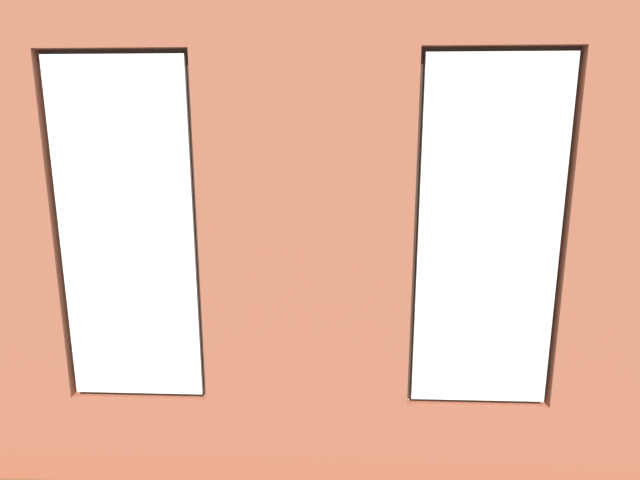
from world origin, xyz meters
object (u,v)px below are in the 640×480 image
object	(u,v)px
couch_left	(531,325)
potted_plant_near_tv	(114,296)
coffee_table	(321,286)
potted_plant_by_left_couch	(463,280)
potted_plant_beside_window_right	(26,341)
media_console	(110,305)
potted_plant_between_couches	(404,334)
potted_plant_foreground_right	(187,222)
remote_black	(347,278)
tv_flatscreen	(105,254)
couch_by_window	(216,386)
papasan_chair	(299,255)
cup_ceramic	(328,281)
potted_plant_corner_near_left	(474,245)
potted_plant_corner_far_left	(633,360)

from	to	relation	value
couch_left	potted_plant_near_tv	distance (m)	4.35
coffee_table	potted_plant_by_left_couch	bearing A→B (deg)	-174.68
potted_plant_near_tv	potted_plant_beside_window_right	bearing A→B (deg)	79.78
media_console	potted_plant_beside_window_right	size ratio (longest dim) A/B	0.87
potted_plant_between_couches	potted_plant_foreground_right	bearing A→B (deg)	-54.70
remote_black	potted_plant_near_tv	xyz separation A→B (m)	(2.36, 1.70, 0.29)
couch_left	remote_black	size ratio (longest dim) A/B	10.64
tv_flatscreen	potted_plant_foreground_right	world-z (taller)	potted_plant_foreground_right
couch_by_window	coffee_table	xyz separation A→B (m)	(-0.74, -2.59, 0.04)
remote_black	potted_plant_by_left_couch	xyz separation A→B (m)	(-1.55, -0.04, -0.02)
potted_plant_foreground_right	papasan_chair	bearing A→B (deg)	167.93
papasan_chair	potted_plant_near_tv	world-z (taller)	potted_plant_near_tv
potted_plant_foreground_right	potted_plant_near_tv	distance (m)	3.30
couch_by_window	potted_plant_beside_window_right	distance (m)	1.53
cup_ceramic	potted_plant_corner_near_left	distance (m)	3.02
potted_plant_near_tv	potted_plant_between_couches	distance (m)	2.95
couch_left	potted_plant_corner_far_left	size ratio (longest dim) A/B	1.33
cup_ceramic	couch_by_window	bearing A→B (deg)	71.30
potted_plant_corner_near_left	tv_flatscreen	bearing A→B (deg)	24.83
remote_black	potted_plant_foreground_right	distance (m)	3.09
potted_plant_corner_far_left	potted_plant_by_left_couch	size ratio (longest dim) A/B	2.20
tv_flatscreen	potted_plant_beside_window_right	distance (m)	2.17
coffee_table	tv_flatscreen	bearing A→B (deg)	11.90
papasan_chair	potted_plant_by_left_couch	world-z (taller)	papasan_chair
coffee_table	papasan_chair	bearing A→B (deg)	-73.20
remote_black	cup_ceramic	bearing A→B (deg)	-4.30
couch_left	media_console	bearing A→B (deg)	-93.02
potted_plant_beside_window_right	potted_plant_between_couches	size ratio (longest dim) A/B	0.97
remote_black	potted_plant_corner_near_left	size ratio (longest dim) A/B	0.22
potted_plant_beside_window_right	cup_ceramic	bearing A→B (deg)	-132.13
tv_flatscreen	potted_plant_corner_near_left	bearing A→B (deg)	-155.17
coffee_table	potted_plant_near_tv	xyz separation A→B (m)	(2.02, 1.57, 0.36)
couch_left	potted_plant_foreground_right	xyz separation A→B (m)	(4.56, -2.87, 0.57)
potted_plant_between_couches	potted_plant_corner_far_left	bearing A→B (deg)	175.25
potted_plant_near_tv	potted_plant_between_couches	world-z (taller)	potted_plant_between_couches
media_console	potted_plant_between_couches	world-z (taller)	potted_plant_between_couches
coffee_table	potted_plant_corner_far_left	world-z (taller)	potted_plant_corner_far_left
coffee_table	potted_plant_near_tv	bearing A→B (deg)	37.78
couch_left	media_console	size ratio (longest dim) A/B	1.58
potted_plant_corner_near_left	potted_plant_near_tv	bearing A→B (deg)	36.85
potted_plant_between_couches	couch_by_window	bearing A→B (deg)	1.54
couch_by_window	potted_plant_near_tv	size ratio (longest dim) A/B	1.65
couch_left	potted_plant_corner_far_left	world-z (taller)	potted_plant_corner_far_left
remote_black	potted_plant_corner_far_left	distance (m)	3.54
tv_flatscreen	potted_plant_beside_window_right	bearing A→B (deg)	99.33
cup_ceramic	media_console	bearing A→B (deg)	9.14
potted_plant_near_tv	potted_plant_corner_far_left	bearing A→B (deg)	165.87
potted_plant_near_tv	potted_plant_corner_near_left	bearing A→B (deg)	-143.15
coffee_table	cup_ceramic	xyz separation A→B (m)	(-0.09, 0.12, 0.10)
couch_left	cup_ceramic	world-z (taller)	couch_left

